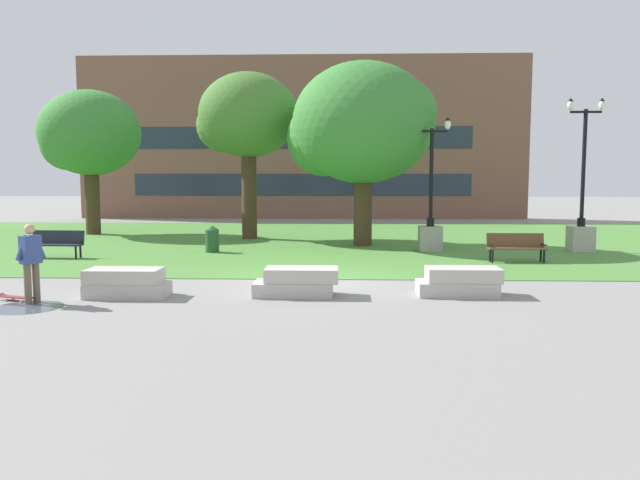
# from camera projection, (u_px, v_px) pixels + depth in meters

# --- Properties ---
(ground_plane) EXTENTS (140.00, 140.00, 0.00)m
(ground_plane) POSITION_uv_depth(u_px,v_px,m) (312.00, 280.00, 16.41)
(ground_plane) COLOR gray
(grass_lawn) EXTENTS (40.00, 20.00, 0.02)m
(grass_lawn) POSITION_uv_depth(u_px,v_px,m) (323.00, 241.00, 26.35)
(grass_lawn) COLOR #4C8438
(grass_lawn) RESTS_ON ground
(concrete_block_center) EXTENTS (1.80, 0.90, 0.64)m
(concrete_block_center) POSITION_uv_depth(u_px,v_px,m) (126.00, 283.00, 14.08)
(concrete_block_center) COLOR #B2ADA3
(concrete_block_center) RESTS_ON ground
(concrete_block_left) EXTENTS (1.92, 0.90, 0.64)m
(concrete_block_left) POSITION_uv_depth(u_px,v_px,m) (297.00, 282.00, 14.21)
(concrete_block_left) COLOR #B2ADA3
(concrete_block_left) RESTS_ON ground
(concrete_block_right) EXTENTS (1.87, 0.90, 0.64)m
(concrete_block_right) POSITION_uv_depth(u_px,v_px,m) (460.00, 282.00, 14.26)
(concrete_block_right) COLOR #B2ADA3
(concrete_block_right) RESTS_ON ground
(person_skateboarder) EXTENTS (0.48, 0.56, 1.71)m
(person_skateboarder) POSITION_uv_depth(u_px,v_px,m) (31.00, 259.00, 13.29)
(person_skateboarder) COLOR brown
(person_skateboarder) RESTS_ON ground
(skateboard) EXTENTS (1.03, 0.50, 0.14)m
(skateboard) POSITION_uv_depth(u_px,v_px,m) (17.00, 297.00, 13.60)
(skateboard) COLOR maroon
(skateboard) RESTS_ON ground
(puddle) EXTENTS (1.45, 1.45, 0.01)m
(puddle) POSITION_uv_depth(u_px,v_px,m) (27.00, 307.00, 12.94)
(puddle) COLOR #47515B
(puddle) RESTS_ON ground
(park_bench_near_left) EXTENTS (1.83, 0.64, 0.90)m
(park_bench_near_left) POSITION_uv_depth(u_px,v_px,m) (56.00, 242.00, 20.73)
(park_bench_near_left) COLOR #1E232D
(park_bench_near_left) RESTS_ON grass_lawn
(park_bench_near_right) EXTENTS (1.80, 0.54, 0.90)m
(park_bench_near_right) POSITION_uv_depth(u_px,v_px,m) (516.00, 246.00, 19.70)
(park_bench_near_right) COLOR brown
(park_bench_near_right) RESTS_ON grass_lawn
(lamp_post_center) EXTENTS (1.32, 0.80, 5.48)m
(lamp_post_center) POSITION_uv_depth(u_px,v_px,m) (581.00, 221.00, 22.50)
(lamp_post_center) COLOR #ADA89E
(lamp_post_center) RESTS_ON grass_lawn
(lamp_post_right) EXTENTS (1.32, 0.80, 4.81)m
(lamp_post_right) POSITION_uv_depth(u_px,v_px,m) (430.00, 224.00, 22.59)
(lamp_post_right) COLOR gray
(lamp_post_right) RESTS_ON grass_lawn
(tree_near_right) EXTENTS (4.85, 4.62, 6.68)m
(tree_near_right) POSITION_uv_depth(u_px,v_px,m) (89.00, 135.00, 28.90)
(tree_near_right) COLOR #42301E
(tree_near_right) RESTS_ON grass_lawn
(tree_far_right) EXTENTS (5.76, 5.49, 7.09)m
(tree_far_right) POSITION_uv_depth(u_px,v_px,m) (362.00, 125.00, 24.04)
(tree_far_right) COLOR #42301E
(tree_far_right) RESTS_ON grass_lawn
(tree_far_left) EXTENTS (4.46, 4.25, 7.14)m
(tree_far_left) POSITION_uv_depth(u_px,v_px,m) (247.00, 117.00, 26.73)
(tree_far_left) COLOR #42301E
(tree_far_left) RESTS_ON grass_lawn
(trash_bin) EXTENTS (0.49, 0.49, 0.96)m
(trash_bin) POSITION_uv_depth(u_px,v_px,m) (212.00, 239.00, 22.24)
(trash_bin) COLOR #234C28
(trash_bin) RESTS_ON grass_lawn
(building_facade_distant) EXTENTS (28.94, 1.03, 10.41)m
(building_facade_distant) POSITION_uv_depth(u_px,v_px,m) (302.00, 138.00, 40.31)
(building_facade_distant) COLOR brown
(building_facade_distant) RESTS_ON ground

